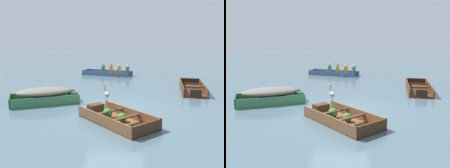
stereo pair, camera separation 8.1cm
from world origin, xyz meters
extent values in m
plane|color=#47606B|center=(0.00, 0.00, 0.00)|extent=(80.00, 80.00, 0.00)
cube|color=brown|center=(0.15, -1.56, 0.02)|extent=(2.87, 3.03, 0.04)
cube|color=brown|center=(-0.32, -1.97, 0.19)|extent=(1.94, 2.22, 0.39)
cube|color=brown|center=(0.62, -1.16, 0.19)|extent=(1.94, 2.22, 0.39)
cube|color=#3F2716|center=(1.09, -2.64, 0.19)|extent=(1.00, 0.88, 0.39)
cube|color=#3F2716|center=(-0.68, -0.61, 0.21)|extent=(0.67, 0.65, 0.35)
cube|color=#3F2716|center=(-0.13, -1.23, 0.29)|extent=(1.00, 0.90, 0.04)
cube|color=#3F2716|center=(0.44, -1.89, 0.29)|extent=(1.00, 0.90, 0.04)
sphere|color=#387533|center=(-0.19, -1.19, 0.22)|extent=(0.35, 0.35, 0.35)
sphere|color=#387533|center=(0.34, -1.59, 0.19)|extent=(0.31, 0.31, 0.31)
cube|color=#4C2D19|center=(4.14, 3.80, 0.02)|extent=(1.76, 3.73, 0.04)
cube|color=#4C2D19|center=(4.70, 3.71, 0.20)|extent=(0.65, 3.54, 0.41)
cube|color=#4C2D19|center=(3.59, 3.90, 0.20)|extent=(0.65, 3.54, 0.41)
cube|color=black|center=(4.44, 5.54, 0.20)|extent=(1.17, 0.25, 0.41)
cube|color=black|center=(3.87, 2.22, 0.22)|extent=(0.58, 0.44, 0.37)
cube|color=black|center=(4.05, 3.27, 0.31)|extent=(1.09, 0.34, 0.04)
cube|color=black|center=(4.23, 4.33, 0.31)|extent=(1.09, 0.34, 0.04)
cube|color=#387047|center=(-3.12, 0.88, 0.02)|extent=(3.17, 2.26, 0.04)
cube|color=#387047|center=(-3.35, 1.43, 0.20)|extent=(2.71, 1.16, 0.40)
cube|color=#387047|center=(-2.89, 0.32, 0.20)|extent=(2.71, 1.16, 0.40)
cube|color=#1E3D27|center=(-4.44, 0.33, 0.20)|extent=(0.52, 1.17, 0.40)
cube|color=#1E3D27|center=(-1.94, 1.36, 0.22)|extent=(0.55, 0.66, 0.36)
cube|color=#1E3D27|center=(-2.72, 1.04, 0.30)|extent=(0.58, 1.12, 0.04)
cube|color=#1E3D27|center=(-3.53, 0.71, 0.30)|extent=(0.58, 1.12, 0.04)
ellipsoid|color=#6B665B|center=(-3.12, 0.88, 0.51)|extent=(2.66, 2.00, 0.37)
cube|color=#475B7F|center=(-0.87, 9.34, 0.02)|extent=(3.95, 2.31, 0.04)
cube|color=#475B7F|center=(-0.69, 9.86, 0.17)|extent=(3.59, 1.29, 0.33)
cube|color=#475B7F|center=(-1.05, 8.83, 0.17)|extent=(3.59, 1.29, 0.33)
cube|color=#273246|center=(-2.63, 9.96, 0.17)|extent=(0.42, 1.09, 0.33)
cube|color=#273246|center=(0.75, 8.78, 0.18)|extent=(0.51, 0.60, 0.30)
cube|color=#273246|center=(-0.33, 9.16, 0.25)|extent=(0.49, 1.03, 0.04)
cube|color=#273246|center=(-1.41, 9.53, 0.25)|extent=(0.49, 1.03, 0.04)
cube|color=#338C4C|center=(-1.18, 9.45, 0.49)|extent=(0.26, 0.32, 0.44)
sphere|color=tan|center=(-1.18, 9.45, 0.81)|extent=(0.18, 0.18, 0.18)
cube|color=orange|center=(-0.56, 9.24, 0.49)|extent=(0.26, 0.32, 0.44)
sphere|color=#9E7051|center=(-0.56, 9.24, 0.81)|extent=(0.18, 0.18, 0.18)
cube|color=orange|center=(0.07, 9.02, 0.49)|extent=(0.26, 0.32, 0.44)
sphere|color=beige|center=(0.07, 9.02, 0.81)|extent=(0.18, 0.18, 0.18)
cube|color=#338C4C|center=(0.69, 8.80, 0.49)|extent=(0.26, 0.32, 0.44)
sphere|color=beige|center=(0.69, 8.80, 0.81)|extent=(0.18, 0.18, 0.18)
cylinder|color=tan|center=(0.35, 9.84, 0.38)|extent=(0.25, 0.62, 0.55)
cylinder|color=tan|center=(-0.22, 8.20, 0.38)|extent=(0.25, 0.62, 0.55)
cylinder|color=olive|center=(-0.27, -0.89, 0.57)|extent=(0.02, 0.02, 0.35)
cylinder|color=olive|center=(-0.22, -0.86, 0.57)|extent=(0.02, 0.02, 0.35)
ellipsoid|color=#93999E|center=(-0.24, -0.88, 0.83)|extent=(0.29, 0.34, 0.18)
cylinder|color=#93999E|center=(-0.31, -0.78, 1.05)|extent=(0.10, 0.12, 0.28)
ellipsoid|color=#93999E|center=(-0.33, -0.74, 1.20)|extent=(0.11, 0.12, 0.06)
cone|color=gold|center=(-0.37, -0.68, 1.20)|extent=(0.08, 0.10, 0.02)
camera|label=1|loc=(0.35, -9.73, 2.88)|focal=40.00mm
camera|label=2|loc=(0.43, -9.72, 2.88)|focal=40.00mm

